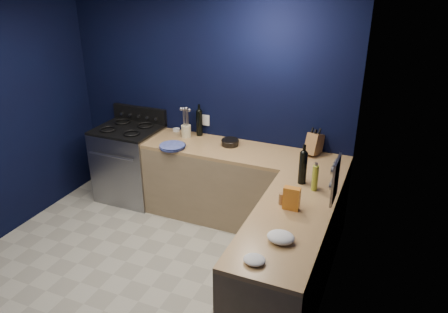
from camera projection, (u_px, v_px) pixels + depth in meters
The scene contains 26 objects.
floor at pixel (132, 281), 4.17m from camera, with size 3.50×3.50×0.02m, color #B2AD9A.
wall_back at pixel (206, 102), 5.12m from camera, with size 3.50×0.02×2.60m, color black.
wall_right at pixel (327, 199), 3.01m from camera, with size 0.02×3.50×2.60m, color black.
cab_back at pixel (243, 188), 4.99m from camera, with size 2.30×0.63×0.86m, color #8A7252.
top_back at pixel (243, 152), 4.80m from camera, with size 2.30×0.63×0.04m, color brown.
cab_right at pixel (286, 264), 3.72m from camera, with size 0.63×1.67×0.86m, color #8A7252.
top_right at pixel (289, 220), 3.54m from camera, with size 0.63×1.67×0.04m, color brown.
gas_range at pixel (130, 164), 5.51m from camera, with size 0.76×0.66×0.92m, color gray.
oven_door at pixel (116, 175), 5.24m from camera, with size 0.59×0.02×0.42m, color black.
cooktop at pixel (127, 129), 5.31m from camera, with size 0.76×0.66×0.03m, color black.
backguard at pixel (140, 114), 5.52m from camera, with size 0.76×0.06×0.20m, color black.
spice_panel at pixel (335, 180), 3.53m from camera, with size 0.02×0.28×0.38m, color gray.
wall_outlet at pixel (206, 120), 5.19m from camera, with size 0.09×0.02×0.13m, color white.
plate_stack at pixel (172, 146), 4.86m from camera, with size 0.29×0.29×0.04m, color #363F8B.
ramekin at pixel (176, 130), 5.35m from camera, with size 0.09×0.09×0.03m, color white.
utensil_crock at pixel (186, 131), 5.15m from camera, with size 0.12×0.12×0.15m, color beige.
wine_bottle_back at pixel (199, 123), 5.16m from camera, with size 0.08×0.08×0.31m, color black.
lemon_basket at pixel (230, 142), 4.92m from camera, with size 0.19×0.19×0.07m, color black.
knife_block at pixel (314, 144), 4.67m from camera, with size 0.13×0.21×0.23m, color brown.
wine_bottle_right at pixel (303, 168), 4.02m from camera, with size 0.08×0.08×0.31m, color black.
oil_bottle at pixel (315, 178), 3.91m from camera, with size 0.06×0.06×0.24m, color #97A228.
spice_jar_near at pixel (281, 199), 3.71m from camera, with size 0.05×0.05×0.10m, color olive.
spice_jar_far at pixel (290, 201), 3.69m from camera, with size 0.04×0.04×0.09m, color olive.
crouton_bag at pixel (292, 199), 3.61m from camera, with size 0.14×0.07×0.20m, color red.
towel_front at pixel (281, 237), 3.21m from camera, with size 0.21×0.18×0.07m, color white.
towel_end at pixel (254, 260), 2.99m from camera, with size 0.16×0.14×0.05m, color white.
Camera 1 is at (2.12, -2.70, 2.80)m, focal length 34.52 mm.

